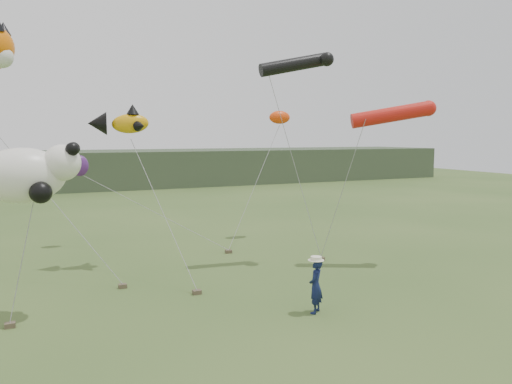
% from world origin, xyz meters
% --- Properties ---
extents(ground, '(120.00, 120.00, 0.00)m').
position_xyz_m(ground, '(0.00, 0.00, 0.00)').
color(ground, '#385123').
rests_on(ground, ground).
extents(headland, '(90.00, 13.00, 4.00)m').
position_xyz_m(headland, '(-3.11, 44.69, 1.92)').
color(headland, '#2D3D28').
rests_on(headland, ground).
extents(festival_attendant, '(0.76, 0.75, 1.77)m').
position_xyz_m(festival_attendant, '(2.14, 0.02, 0.88)').
color(festival_attendant, '#111A41').
rests_on(festival_attendant, ground).
extents(sandbag_anchors, '(13.04, 6.38, 0.15)m').
position_xyz_m(sandbag_anchors, '(-0.42, 5.23, 0.08)').
color(sandbag_anchors, brown).
rests_on(sandbag_anchors, ground).
extents(fish_kite, '(2.61, 1.74, 1.33)m').
position_xyz_m(fish_kite, '(-2.50, 8.65, 6.24)').
color(fish_kite, '#D6960B').
rests_on(fish_kite, ground).
extents(tube_kites, '(7.24, 3.57, 3.36)m').
position_xyz_m(tube_kites, '(7.12, 4.88, 7.55)').
color(tube_kites, black).
rests_on(tube_kites, ground).
extents(panda_kite, '(2.98, 1.93, 1.85)m').
position_xyz_m(panda_kite, '(-6.08, 3.32, 4.54)').
color(panda_kite, white).
rests_on(panda_kite, ground).
extents(misc_kites, '(11.55, 2.62, 3.45)m').
position_xyz_m(misc_kites, '(1.96, 12.55, 5.54)').
color(misc_kites, '#EF400A').
rests_on(misc_kites, ground).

